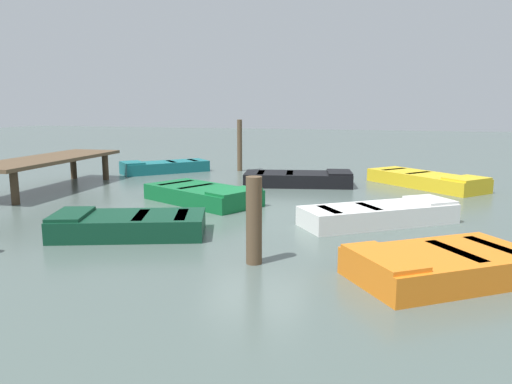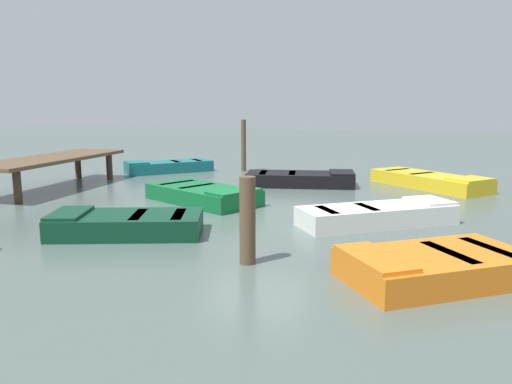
{
  "view_description": "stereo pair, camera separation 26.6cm",
  "coord_description": "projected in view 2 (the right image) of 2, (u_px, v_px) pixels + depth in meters",
  "views": [
    {
      "loc": [
        -11.38,
        -3.35,
        2.45
      ],
      "look_at": [
        0.0,
        0.0,
        0.35
      ],
      "focal_mm": 34.34,
      "sensor_mm": 36.0,
      "label": 1
    },
    {
      "loc": [
        -11.31,
        -3.61,
        2.45
      ],
      "look_at": [
        0.0,
        0.0,
        0.35
      ],
      "focal_mm": 34.34,
      "sensor_mm": 36.0,
      "label": 2
    }
  ],
  "objects": [
    {
      "name": "ground_plane",
      "position": [
        256.0,
        206.0,
        12.11
      ],
      "size": [
        80.0,
        80.0,
        0.0
      ],
      "primitive_type": "plane",
      "color": "#4C5B56"
    },
    {
      "name": "dock_segment",
      "position": [
        51.0,
        161.0,
        14.48
      ],
      "size": [
        5.48,
        2.01,
        0.95
      ],
      "rotation": [
        0.0,
        0.0,
        0.05
      ],
      "color": "brown",
      "rests_on": "ground_plane"
    },
    {
      "name": "rowboat_dark_green",
      "position": [
        126.0,
        224.0,
        9.38
      ],
      "size": [
        2.16,
        3.08,
        0.46
      ],
      "rotation": [
        0.0,
        0.0,
        1.91
      ],
      "color": "#0C3823",
      "rests_on": "ground_plane"
    },
    {
      "name": "rowboat_white",
      "position": [
        378.0,
        214.0,
        10.18
      ],
      "size": [
        2.81,
        3.3,
        0.46
      ],
      "rotation": [
        0.0,
        0.0,
        5.34
      ],
      "color": "silver",
      "rests_on": "ground_plane"
    },
    {
      "name": "rowboat_black",
      "position": [
        301.0,
        179.0,
        15.15
      ],
      "size": [
        1.95,
        3.48,
        0.46
      ],
      "rotation": [
        0.0,
        0.0,
        4.91
      ],
      "color": "black",
      "rests_on": "ground_plane"
    },
    {
      "name": "rowboat_teal",
      "position": [
        169.0,
        166.0,
        18.21
      ],
      "size": [
        3.01,
        2.97,
        0.46
      ],
      "rotation": [
        0.0,
        0.0,
        2.37
      ],
      "color": "#14666B",
      "rests_on": "ground_plane"
    },
    {
      "name": "rowboat_yellow",
      "position": [
        429.0,
        180.0,
        14.83
      ],
      "size": [
        3.43,
        3.59,
        0.46
      ],
      "rotation": [
        0.0,
        0.0,
        3.97
      ],
      "color": "gold",
      "rests_on": "ground_plane"
    },
    {
      "name": "rowboat_orange",
      "position": [
        436.0,
        266.0,
        6.92
      ],
      "size": [
        2.7,
        2.97,
        0.46
      ],
      "rotation": [
        0.0,
        0.0,
        2.19
      ],
      "color": "orange",
      "rests_on": "ground_plane"
    },
    {
      "name": "rowboat_green",
      "position": [
        203.0,
        194.0,
        12.53
      ],
      "size": [
        2.66,
        3.38,
        0.46
      ],
      "rotation": [
        0.0,
        0.0,
        4.25
      ],
      "color": "#0F602D",
      "rests_on": "ground_plane"
    },
    {
      "name": "mooring_piling_mid_left",
      "position": [
        248.0,
        221.0,
        7.59
      ],
      "size": [
        0.25,
        0.25,
        1.38
      ],
      "primitive_type": "cylinder",
      "color": "brown",
      "rests_on": "ground_plane"
    },
    {
      "name": "mooring_piling_near_left",
      "position": [
        244.0,
        145.0,
        18.47
      ],
      "size": [
        0.19,
        0.19,
        1.93
      ],
      "primitive_type": "cylinder",
      "color": "brown",
      "rests_on": "ground_plane"
    }
  ]
}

